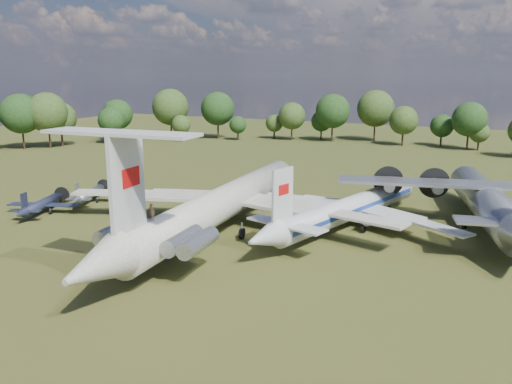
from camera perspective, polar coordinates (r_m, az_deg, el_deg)
The scene contains 7 objects.
ground at distance 69.38m, azimuth -4.11°, elevation -3.31°, with size 300.00×300.00×0.00m, color #263C14.
il62_airliner at distance 64.35m, azimuth -3.65°, elevation -1.91°, with size 45.95×59.73×5.86m, color beige, non-canonical shape.
tu104_jet at distance 66.87m, azimuth 10.78°, elevation -2.26°, with size 31.71×42.28×4.23m, color silver, non-canonical shape.
an12_transport at distance 72.20m, azimuth 24.84°, elevation -1.53°, with size 38.60×43.15×5.68m, color #9DA0A5, non-canonical shape.
small_prop_west at distance 78.97m, azimuth -23.24°, elevation -1.55°, with size 10.42×14.21×2.08m, color black, non-canonical shape.
small_prop_northwest at distance 83.46m, azimuth -18.45°, elevation -0.44°, with size 9.90×13.51×1.98m, color #ACAFB5, non-canonical shape.
person_on_il62 at distance 49.56m, azimuth -11.82°, elevation -2.20°, with size 0.64×0.42×1.75m, color brown.
Camera 1 is at (35.41, -56.35, 19.61)m, focal length 35.00 mm.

